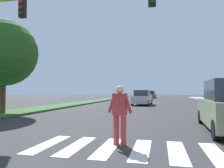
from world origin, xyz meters
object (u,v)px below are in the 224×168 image
Objects in this scene: sedan_midblock at (142,98)px; sedan_far_horizon at (151,95)px; traffic_light_gantry at (23,24)px; tree_mid at (3,53)px; sedan_distant at (145,96)px; pedestrian_performer at (120,112)px.

sedan_midblock is 25.43m from sedan_far_horizon.
sedan_midblock is (3.71, 16.38, -3.62)m from traffic_light_gantry.
sedan_midblock is at bearing 57.39° from tree_mid.
tree_mid reaches higher than sedan_far_horizon.
sedan_distant is at bearing 92.61° from sedan_midblock.
tree_mid is at bearing -122.61° from sedan_midblock.
sedan_far_horizon reaches higher than sedan_midblock.
tree_mid is 5.80m from traffic_light_gantry.
tree_mid reaches higher than sedan_midblock.
pedestrian_performer is 43.75m from sedan_far_horizon.
sedan_far_horizon is at bearing 86.16° from sedan_distant.
sedan_far_horizon is at bearing 84.99° from traffic_light_gantry.
sedan_distant is at bearing 75.47° from tree_mid.
sedan_far_horizon is (3.67, 41.80, -3.61)m from traffic_light_gantry.
sedan_midblock is at bearing -89.90° from sedan_far_horizon.
pedestrian_performer is 0.38× the size of sedan_far_horizon.
sedan_far_horizon is (-0.91, 43.74, -0.14)m from pedestrian_performer.
pedestrian_performer is at bearing -22.90° from traffic_light_gantry.
sedan_distant is (3.00, 31.93, -3.61)m from traffic_light_gantry.
tree_mid is at bearing 137.29° from traffic_light_gantry.
pedestrian_performer is at bearing -88.80° from sedan_far_horizon.
sedan_distant is (-0.71, 15.56, 0.01)m from sedan_midblock.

